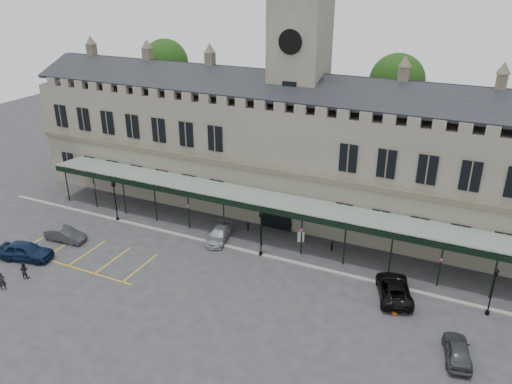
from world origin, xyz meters
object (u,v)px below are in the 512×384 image
at_px(station_building, 296,153).
at_px(lamp_post_right, 493,287).
at_px(person_a, 2,281).
at_px(lamp_post_left, 115,197).
at_px(person_b, 24,270).
at_px(car_right_a, 458,350).
at_px(car_left_a, 26,251).
at_px(traffic_cone, 395,309).
at_px(sign_board, 301,237).
at_px(car_taxi, 219,235).
at_px(car_van, 394,289).
at_px(car_left_b, 65,234).
at_px(lamp_post_mid, 261,229).
at_px(clock_tower, 298,90).

distance_m(station_building, lamp_post_right, 23.14).
bearing_deg(person_a, lamp_post_left, 31.36).
bearing_deg(lamp_post_right, person_b, -162.61).
bearing_deg(car_right_a, car_left_a, -7.20).
bearing_deg(station_building, person_b, -125.46).
xyz_separation_m(traffic_cone, sign_board, (-10.33, 7.32, 0.18)).
relative_size(lamp_post_left, car_taxi, 1.08).
relative_size(sign_board, car_van, 0.21).
distance_m(lamp_post_left, person_a, 13.99).
bearing_deg(car_van, traffic_cone, 85.25).
xyz_separation_m(station_building, sign_board, (3.21, -6.58, -5.93)).
bearing_deg(station_building, car_left_b, -137.70).
relative_size(lamp_post_right, car_right_a, 1.03).
bearing_deg(station_building, lamp_post_left, -146.44).
distance_m(lamp_post_right, sign_board, 17.41).
xyz_separation_m(lamp_post_left, lamp_post_mid, (16.47, -0.03, 0.01)).
distance_m(traffic_cone, car_right_a, 5.66).
height_order(lamp_post_mid, person_b, lamp_post_mid).
bearing_deg(station_building, lamp_post_mid, -85.92).
bearing_deg(station_building, lamp_post_right, -29.06).
relative_size(lamp_post_mid, sign_board, 4.18).
distance_m(lamp_post_mid, car_van, 12.49).
xyz_separation_m(station_building, lamp_post_left, (-15.72, -10.43, -3.73)).
height_order(clock_tower, lamp_post_right, clock_tower).
relative_size(clock_tower, person_b, 16.26).
bearing_deg(clock_tower, car_taxi, -112.90).
bearing_deg(lamp_post_right, clock_tower, 150.75).
relative_size(car_left_a, car_right_a, 1.22).
xyz_separation_m(station_building, person_a, (-16.10, -24.28, -5.67)).
height_order(station_building, sign_board, station_building).
distance_m(lamp_post_left, lamp_post_right, 35.64).
distance_m(station_building, person_a, 29.68).
bearing_deg(car_right_a, car_left_b, -13.59).
bearing_deg(sign_board, car_van, -43.34).
bearing_deg(car_taxi, person_b, -143.76).
xyz_separation_m(lamp_post_right, car_left_b, (-37.42, -4.85, -1.77)).
relative_size(traffic_cone, car_right_a, 0.18).
bearing_deg(traffic_cone, lamp_post_mid, 164.94).
xyz_separation_m(car_left_a, person_a, (2.13, -4.31, -0.03)).
distance_m(station_building, sign_board, 9.42).
relative_size(clock_tower, lamp_post_right, 6.02).
bearing_deg(station_building, car_left_a, -132.40).
bearing_deg(lamp_post_left, lamp_post_mid, -0.10).
relative_size(lamp_post_mid, person_b, 3.04).
bearing_deg(car_left_b, lamp_post_mid, -77.96).
xyz_separation_m(sign_board, person_a, (-19.31, -17.70, 0.26)).
distance_m(lamp_post_right, car_left_b, 37.77).
bearing_deg(car_left_a, person_b, -148.00).
xyz_separation_m(car_van, person_a, (-29.10, -12.53, 0.07)).
distance_m(car_taxi, person_b, 17.30).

